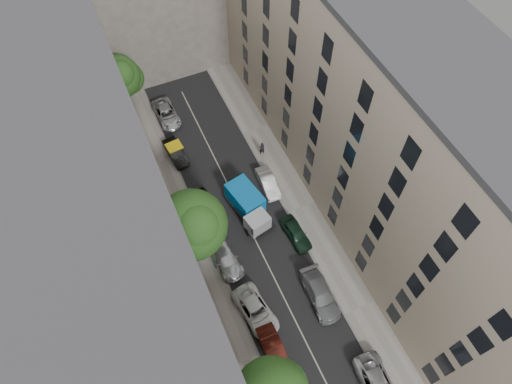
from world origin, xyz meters
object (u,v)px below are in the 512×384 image
car_left_5 (176,152)px  car_right_2 (296,233)px  car_right_1 (320,295)px  car_right_3 (268,183)px  car_left_3 (226,257)px  pedestrian (262,148)px  car_left_2 (256,311)px  car_left_6 (166,114)px  tree_mid (193,226)px  tree_far (120,78)px  tarp_truck (248,205)px  car_left_4 (207,204)px  car_left_1 (274,351)px  lamp_post (213,248)px

car_left_5 → car_right_2: bearing=-68.0°
car_right_1 → car_right_3: car_right_1 is taller
car_left_3 → car_right_3: (6.88, 5.80, -0.05)m
car_right_1 → pedestrian: size_ratio=2.95×
car_left_2 → car_right_2: car_left_2 is taller
car_left_5 → car_left_6: 5.66m
tree_mid → pedestrian: 14.21m
tree_far → car_right_3: bearing=-57.1°
car_right_2 → tree_mid: bearing=166.9°
tarp_truck → car_left_4: (-3.40, 2.20, -0.77)m
car_left_1 → pedestrian: (7.54, 19.00, 0.29)m
tarp_truck → car_left_1: 13.39m
car_left_4 → pedestrian: size_ratio=2.24×
tree_mid → pedestrian: tree_mid is taller
car_left_4 → car_left_5: 7.32m
car_left_3 → car_right_1: 8.98m
car_left_5 → tree_far: bearing=103.0°
car_left_3 → pedestrian: 12.67m
tree_mid → car_left_4: bearing=62.7°
car_right_3 → lamp_post: (-7.98, -6.21, 3.47)m
car_left_1 → car_left_2: (0.00, 3.60, -0.02)m
car_left_5 → lamp_post: bearing=-99.2°
car_left_5 → car_left_6: size_ratio=0.83×
car_right_3 → pedestrian: bearing=77.3°
tarp_truck → car_left_1: (-3.40, -12.93, -0.71)m
car_right_3 → lamp_post: bearing=-138.9°
car_left_5 → car_left_2: bearing=-93.5°
car_left_5 → car_right_1: (6.41, -19.80, 0.07)m
tarp_truck → car_left_5: size_ratio=1.48×
car_left_4 → car_right_2: car_right_2 is taller
car_right_3 → car_left_4: bearing=-177.9°
tree_far → car_right_1: bearing=-71.8°
car_left_5 → lamp_post: size_ratio=0.62×
car_left_3 → tree_far: bearing=96.2°
tree_mid → lamp_post: bearing=-58.6°
car_right_1 → pedestrian: (1.94, 16.40, 0.27)m
car_left_2 → tree_far: bearing=89.4°
car_left_4 → car_left_5: car_left_5 is taller
car_left_2 → car_left_5: (-0.80, 18.80, -0.03)m
car_left_1 → car_right_1: (5.61, 2.60, 0.02)m
car_left_1 → car_left_4: bearing=90.9°
pedestrian → car_right_2: bearing=83.4°
tarp_truck → car_right_1: (2.21, -10.33, -0.69)m
car_left_2 → car_right_2: size_ratio=1.26×
tarp_truck → pedestrian: 7.36m
car_right_1 → car_right_2: size_ratio=1.27×
car_left_4 → tree_mid: tree_mid is taller
lamp_post → tree_mid: bearing=121.4°
car_right_1 → pedestrian: bearing=85.9°
car_left_3 → car_right_2: (6.88, -0.40, -0.03)m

